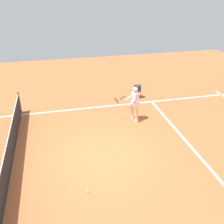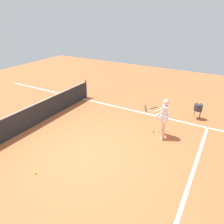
% 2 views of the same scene
% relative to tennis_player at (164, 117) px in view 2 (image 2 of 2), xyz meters
% --- Properties ---
extents(ground_plane, '(25.57, 25.57, 0.00)m').
position_rel_tennis_player_xyz_m(ground_plane, '(-2.25, 1.87, -0.85)').
color(ground_plane, '#C66638').
extents(service_line_marking, '(7.68, 0.10, 0.01)m').
position_rel_tennis_player_xyz_m(service_line_marking, '(-2.25, -1.47, -0.84)').
color(service_line_marking, white).
rests_on(service_line_marking, ground).
extents(sideline_right_marking, '(0.10, 17.67, 0.01)m').
position_rel_tennis_player_xyz_m(sideline_right_marking, '(1.59, 1.87, -0.84)').
color(sideline_right_marking, white).
rests_on(sideline_right_marking, ground).
extents(court_net, '(8.36, 0.08, 1.02)m').
position_rel_tennis_player_xyz_m(court_net, '(-2.25, 4.94, -0.37)').
color(court_net, '#4C4C51').
rests_on(court_net, ground).
extents(tennis_player, '(0.65, 1.08, 1.55)m').
position_rel_tennis_player_xyz_m(tennis_player, '(0.00, 0.00, 0.00)').
color(tennis_player, beige).
rests_on(tennis_player, ground).
extents(tennis_ball_mid, '(0.07, 0.07, 0.07)m').
position_rel_tennis_player_xyz_m(tennis_ball_mid, '(-3.91, 2.63, -0.81)').
color(tennis_ball_mid, '#D1E533').
rests_on(tennis_ball_mid, ground).
extents(ball_hopper, '(0.36, 0.36, 0.74)m').
position_rel_tennis_player_xyz_m(ball_hopper, '(2.25, -0.91, -0.30)').
color(ball_hopper, '#333338').
rests_on(ball_hopper, ground).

